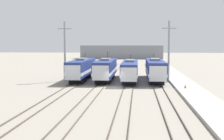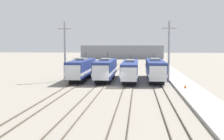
{
  "view_description": "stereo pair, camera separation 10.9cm",
  "coord_description": "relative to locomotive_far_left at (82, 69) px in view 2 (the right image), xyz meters",
  "views": [
    {
      "loc": [
        3.7,
        -48.6,
        6.86
      ],
      "look_at": [
        -0.56,
        2.98,
        2.54
      ],
      "focal_mm": 50.0,
      "sensor_mm": 36.0,
      "label": 1
    },
    {
      "loc": [
        3.81,
        -48.59,
        6.86
      ],
      "look_at": [
        -0.56,
        2.98,
        2.54
      ],
      "focal_mm": 50.0,
      "sensor_mm": 36.0,
      "label": 2
    }
  ],
  "objects": [
    {
      "name": "platform",
      "position": [
        18.39,
        -9.58,
        -1.99
      ],
      "size": [
        4.0,
        120.0,
        0.34
      ],
      "color": "#A8A59E",
      "rests_on": "ground_plane"
    },
    {
      "name": "locomotive_far_left",
      "position": [
        0.0,
        0.0,
        0.0
      ],
      "size": [
        2.94,
        17.44,
        5.31
      ],
      "color": "black",
      "rests_on": "ground_plane"
    },
    {
      "name": "depot_building",
      "position": [
        3.17,
        91.76,
        0.98
      ],
      "size": [
        37.96,
        15.84,
        6.27
      ],
      "color": "gray",
      "rests_on": "ground_plane"
    },
    {
      "name": "locomotive_center_right",
      "position": [
        9.23,
        -0.16,
        -0.12
      ],
      "size": [
        2.85,
        19.85,
        4.77
      ],
      "color": "black",
      "rests_on": "ground_plane"
    },
    {
      "name": "catenary_tower_left",
      "position": [
        -2.74,
        -1.75,
        3.52
      ],
      "size": [
        2.56,
        0.35,
        10.97
      ],
      "color": "gray",
      "rests_on": "ground_plane"
    },
    {
      "name": "rail_pair_far_left",
      "position": [
        0.0,
        -9.58,
        -2.09
      ],
      "size": [
        1.51,
        120.0,
        0.15
      ],
      "color": "#4C4238",
      "rests_on": "ground_plane"
    },
    {
      "name": "rail_pair_center_left",
      "position": [
        4.62,
        -9.58,
        -2.09
      ],
      "size": [
        1.51,
        120.0,
        0.15
      ],
      "color": "#4C4238",
      "rests_on": "ground_plane"
    },
    {
      "name": "traffic_cone",
      "position": [
        17.71,
        -11.61,
        -1.54
      ],
      "size": [
        0.4,
        0.4,
        0.57
      ],
      "color": "orange",
      "rests_on": "platform"
    },
    {
      "name": "locomotive_center_left",
      "position": [
        4.62,
        -0.48,
        -0.01
      ],
      "size": [
        3.07,
        16.53,
        5.38
      ],
      "color": "black",
      "rests_on": "ground_plane"
    },
    {
      "name": "rail_pair_center_right",
      "position": [
        9.23,
        -9.58,
        -2.09
      ],
      "size": [
        1.51,
        120.0,
        0.15
      ],
      "color": "#4C4238",
      "rests_on": "ground_plane"
    },
    {
      "name": "catenary_tower_right",
      "position": [
        16.17,
        -1.75,
        3.52
      ],
      "size": [
        2.56,
        0.35,
        10.97
      ],
      "color": "gray",
      "rests_on": "ground_plane"
    },
    {
      "name": "ground_plane",
      "position": [
        6.92,
        -9.58,
        -2.16
      ],
      "size": [
        400.0,
        400.0,
        0.0
      ],
      "primitive_type": "plane",
      "color": "gray"
    },
    {
      "name": "rail_pair_far_right",
      "position": [
        13.85,
        -9.58,
        -2.09
      ],
      "size": [
        1.51,
        120.0,
        0.15
      ],
      "color": "#4C4238",
      "rests_on": "ground_plane"
    },
    {
      "name": "locomotive_far_right",
      "position": [
        13.85,
        0.02,
        0.0
      ],
      "size": [
        3.04,
        18.87,
        4.98
      ],
      "color": "black",
      "rests_on": "ground_plane"
    }
  ]
}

